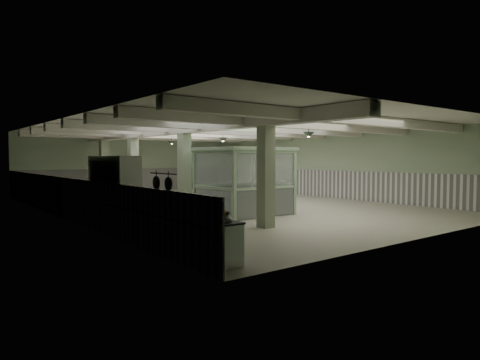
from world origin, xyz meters
TOP-DOWN VIEW (x-y plane):
  - floor at (0.00, 0.00)m, footprint 20.00×20.00m
  - ceiling at (0.00, 0.00)m, footprint 14.00×20.00m
  - wall_back at (0.00, 10.00)m, footprint 14.00×0.02m
  - wall_front at (0.00, -10.00)m, footprint 14.00×0.02m
  - wall_left at (-7.00, 0.00)m, footprint 0.02×20.00m
  - wall_right at (7.00, 0.00)m, footprint 0.02×20.00m
  - wainscot_left at (-6.97, 0.00)m, footprint 0.05×19.90m
  - wainscot_right at (6.97, 0.00)m, footprint 0.05×19.90m
  - wainscot_back at (0.00, 9.97)m, footprint 13.90×0.05m
  - girder at (-2.50, 0.00)m, footprint 0.45×19.90m
  - beam_a at (0.00, -7.50)m, footprint 13.90×0.35m
  - beam_b at (0.00, -5.00)m, footprint 13.90×0.35m
  - beam_c at (0.00, -2.50)m, footprint 13.90×0.35m
  - beam_d at (0.00, 0.00)m, footprint 13.90×0.35m
  - beam_e at (0.00, 2.50)m, footprint 13.90×0.35m
  - beam_f at (0.00, 5.00)m, footprint 13.90×0.35m
  - beam_g at (0.00, 7.50)m, footprint 13.90×0.35m
  - column_a at (-2.50, -6.00)m, footprint 0.42×0.42m
  - column_b at (-2.50, -1.00)m, footprint 0.42×0.42m
  - column_c at (-2.50, 4.00)m, footprint 0.42×0.42m
  - column_d at (-2.50, 8.00)m, footprint 0.42×0.42m
  - hook_rail at (-6.93, -7.60)m, footprint 0.02×1.20m
  - pendant_front at (0.50, -5.00)m, footprint 0.44×0.44m
  - pendant_mid at (0.50, 0.50)m, footprint 0.44×0.44m
  - pendant_back at (0.50, 5.50)m, footprint 0.44×0.44m
  - prep_counter at (-6.54, -6.77)m, footprint 0.93×5.36m
  - pitcher_near at (-6.51, -6.51)m, footprint 0.23×0.25m
  - pitcher_far at (-6.64, -4.99)m, footprint 0.22×0.24m
  - veg_colander at (-6.37, -9.03)m, footprint 0.54×0.54m
  - orange_bowl at (-6.38, -8.17)m, footprint 0.29×0.29m
  - skillet_near at (-6.88, -7.75)m, footprint 0.04×0.29m
  - skillet_far at (-6.88, -7.18)m, footprint 0.04×0.30m
  - walkin_cooler at (-6.62, -4.00)m, footprint 1.04×2.52m
  - guard_booth at (-1.09, -3.15)m, footprint 3.28×2.79m
  - filing_cabinet at (0.93, -2.89)m, footprint 0.48×0.62m

SIDE VIEW (x-z plane):
  - floor at x=0.00m, z-range 0.00..0.00m
  - prep_counter at x=-6.54m, z-range 0.01..0.92m
  - filing_cabinet at x=0.93m, z-range 0.00..1.21m
  - wainscot_left at x=-6.97m, z-range 0.00..1.50m
  - wainscot_right at x=6.97m, z-range 0.00..1.50m
  - wainscot_back at x=0.00m, z-range 0.00..1.50m
  - orange_bowl at x=-6.38m, z-range 0.90..0.98m
  - veg_colander at x=-6.37m, z-range 0.90..1.11m
  - pitcher_near at x=-6.51m, z-range 0.90..1.15m
  - pitcher_far at x=-6.64m, z-range 0.90..1.19m
  - walkin_cooler at x=-6.62m, z-range 0.00..2.31m
  - skillet_near at x=-6.88m, z-range 1.48..1.78m
  - skillet_far at x=-6.88m, z-range 1.48..1.78m
  - guard_booth at x=-1.09m, z-range 0.46..3.05m
  - wall_back at x=0.00m, z-range 0.00..3.60m
  - wall_front at x=0.00m, z-range 0.00..3.60m
  - wall_left at x=-7.00m, z-range 0.00..3.60m
  - wall_right at x=7.00m, z-range 0.00..3.60m
  - column_a at x=-2.50m, z-range 0.00..3.60m
  - column_b at x=-2.50m, z-range 0.00..3.60m
  - column_c at x=-2.50m, z-range 0.00..3.60m
  - column_d at x=-2.50m, z-range 0.00..3.60m
  - hook_rail at x=-6.93m, z-range 1.84..1.86m
  - pendant_front at x=0.50m, z-range 2.94..3.16m
  - pendant_mid at x=0.50m, z-range 2.94..3.16m
  - pendant_back at x=0.50m, z-range 2.94..3.16m
  - girder at x=-2.50m, z-range 3.18..3.58m
  - beam_a at x=0.00m, z-range 3.26..3.58m
  - beam_b at x=0.00m, z-range 3.26..3.58m
  - beam_c at x=0.00m, z-range 3.26..3.58m
  - beam_d at x=0.00m, z-range 3.26..3.58m
  - beam_e at x=0.00m, z-range 3.26..3.58m
  - beam_f at x=0.00m, z-range 3.26..3.58m
  - beam_g at x=0.00m, z-range 3.26..3.58m
  - ceiling at x=0.00m, z-range 3.59..3.61m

